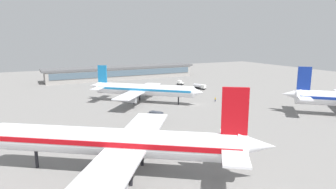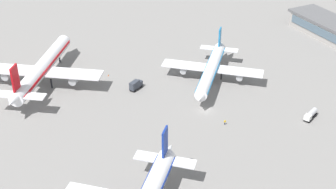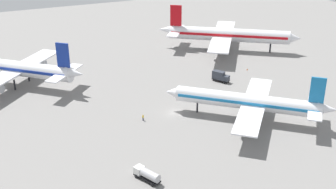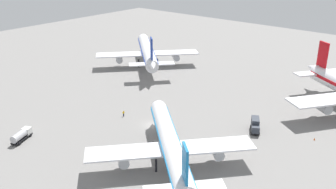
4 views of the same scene
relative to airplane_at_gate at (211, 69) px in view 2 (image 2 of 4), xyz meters
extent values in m
plane|color=gray|center=(-16.29, 11.41, -5.00)|extent=(288.00, 288.00, 0.00)
cylinder|color=white|center=(-0.38, 0.33, 0.00)|extent=(31.22, 28.15, 4.17)
cone|color=white|center=(-15.55, 13.67, 0.00)|extent=(5.75, 5.73, 3.96)
cone|color=white|center=(14.80, -13.00, 0.63)|extent=(6.12, 5.95, 3.34)
cube|color=#1972B2|center=(-0.38, 0.33, 0.31)|extent=(30.14, 27.22, 0.75)
cube|color=white|center=(1.04, -0.92, -0.42)|extent=(28.33, 31.05, 0.38)
cylinder|color=#A5A8AD|center=(-5.61, -8.49, -1.88)|extent=(5.22, 4.98, 2.29)
cylinder|color=#A5A8AD|center=(7.70, 6.66, -1.88)|extent=(5.22, 4.98, 2.29)
cube|color=white|center=(12.43, -10.93, 0.42)|extent=(12.06, 13.06, 0.30)
cube|color=#1972B2|center=(12.43, -10.93, 5.42)|extent=(3.03, 2.74, 6.67)
cylinder|color=black|center=(-10.34, 9.09, -3.54)|extent=(0.50, 0.50, 2.92)
cylinder|color=black|center=(-0.30, -4.17, -3.54)|extent=(0.50, 0.50, 2.92)
cylinder|color=black|center=(4.10, 0.84, -3.54)|extent=(0.50, 0.50, 2.92)
cone|color=white|center=(-37.47, 35.76, 1.26)|extent=(6.79, 6.64, 3.71)
cube|color=white|center=(-40.07, 38.11, 1.03)|extent=(13.54, 14.42, 0.33)
cube|color=navy|center=(-40.07, 38.11, 6.59)|extent=(3.34, 3.08, 7.42)
cylinder|color=white|center=(26.02, 53.20, 1.03)|extent=(40.32, 30.28, 5.02)
cone|color=white|center=(45.98, 39.25, 1.03)|extent=(6.85, 6.79, 4.77)
cone|color=white|center=(6.07, 67.15, 1.78)|extent=(7.45, 6.89, 4.02)
cube|color=red|center=(26.02, 53.20, 1.40)|extent=(38.88, 29.32, 0.90)
cube|color=white|center=(24.15, 54.51, 0.52)|extent=(30.85, 39.75, 0.45)
cylinder|color=#A5A8AD|center=(31.11, 64.47, -1.23)|extent=(6.45, 5.67, 2.76)
cylinder|color=#A5A8AD|center=(17.19, 44.55, -1.23)|extent=(6.45, 5.67, 2.76)
cube|color=white|center=(9.18, 64.97, 1.53)|extent=(13.30, 16.57, 0.36)
cube|color=red|center=(9.18, 64.97, 7.56)|extent=(3.90, 2.96, 8.04)
cylinder|color=black|center=(39.13, 44.04, -3.24)|extent=(0.60, 0.60, 3.52)
cylinder|color=black|center=(25.33, 58.59, -3.24)|extent=(0.60, 0.60, 3.52)
cylinder|color=black|center=(20.73, 52.00, -3.24)|extent=(0.60, 0.60, 3.52)
cube|color=black|center=(-34.80, -15.29, -4.45)|extent=(4.36, 6.52, 0.30)
cube|color=white|center=(-35.74, -13.25, -3.50)|extent=(2.48, 2.43, 1.60)
cube|color=#3F596B|center=(-36.08, -12.51, -3.18)|extent=(1.48, 0.74, 0.90)
cylinder|color=#B7B7BC|center=(-34.42, -16.11, -3.40)|extent=(3.52, 4.84, 1.80)
cylinder|color=black|center=(-36.58, -13.69, -4.60)|extent=(0.61, 0.85, 0.80)
cylinder|color=black|center=(-34.86, -12.89, -4.60)|extent=(0.61, 0.85, 0.80)
cylinder|color=black|center=(-34.74, -17.69, -4.60)|extent=(0.61, 0.85, 0.80)
cylinder|color=black|center=(-33.01, -16.90, -4.60)|extent=(0.61, 0.85, 0.80)
cube|color=black|center=(6.97, 26.01, -4.45)|extent=(4.50, 5.78, 0.30)
cube|color=#333842|center=(7.94, 24.38, -3.50)|extent=(2.55, 2.52, 1.60)
cube|color=#3F596B|center=(8.35, 23.68, -3.18)|extent=(1.41, 0.88, 0.90)
cube|color=#333842|center=(6.51, 26.79, -3.00)|extent=(3.58, 4.24, 2.60)
cylinder|color=black|center=(8.79, 24.81, -4.60)|extent=(0.67, 0.84, 0.80)
cylinder|color=black|center=(7.15, 23.84, -4.60)|extent=(0.67, 0.84, 0.80)
cylinder|color=black|center=(6.78, 28.18, -4.60)|extent=(0.67, 0.84, 0.80)
cylinder|color=black|center=(5.15, 27.21, -4.60)|extent=(0.67, 0.84, 0.80)
cylinder|color=#1E2338|center=(-25.71, 10.50, -4.58)|extent=(0.38, 0.38, 0.85)
cylinder|color=yellow|center=(-25.71, 10.50, -3.85)|extent=(0.46, 0.46, 0.60)
sphere|color=tan|center=(-25.71, 10.50, -3.44)|extent=(0.22, 0.22, 0.22)
cylinder|color=yellow|center=(-25.77, 10.27, -3.85)|extent=(0.10, 0.10, 0.54)
cylinder|color=yellow|center=(-25.66, 10.74, -3.85)|extent=(0.10, 0.10, 0.54)
cone|color=#EA590C|center=(20.49, 31.26, -4.70)|extent=(0.44, 0.44, 0.60)
camera|label=1|loc=(40.13, 102.66, 19.70)|focal=31.71mm
camera|label=2|loc=(-127.16, 80.96, 76.54)|focal=51.09mm
camera|label=3|loc=(-62.42, -87.87, 48.62)|focal=47.52mm
camera|label=4|loc=(44.68, -53.79, 39.54)|focal=39.60mm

